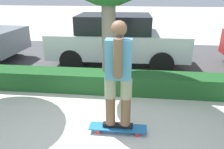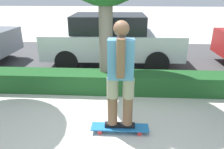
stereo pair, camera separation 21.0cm
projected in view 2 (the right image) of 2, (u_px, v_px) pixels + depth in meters
The scene contains 6 objects.
ground_plane at pixel (104, 130), 3.83m from camera, with size 60.00×60.00×0.00m, color beige.
street_asphalt at pixel (114, 59), 7.73m from camera, with size 18.26×5.00×0.01m.
hedge_row at pixel (110, 82), 5.23m from camera, with size 18.26×0.60×0.46m.
skateboard at pixel (120, 128), 3.76m from camera, with size 0.99×0.24×0.10m.
skater_person at pixel (121, 75), 3.41m from camera, with size 0.51×0.46×1.80m.
parked_car_middle at pixel (112, 39), 6.88m from camera, with size 4.23×1.84×1.60m.
Camera 2 is at (0.32, -3.20, 2.30)m, focal length 35.00 mm.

